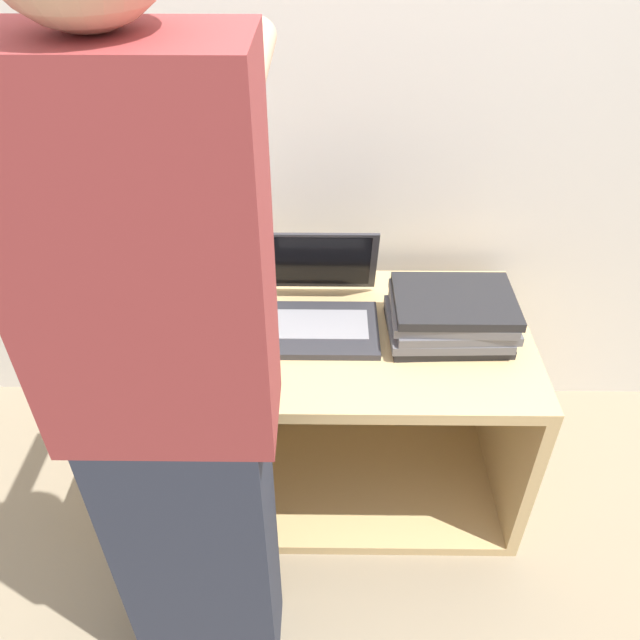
{
  "coord_description": "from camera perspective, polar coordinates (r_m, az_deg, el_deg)",
  "views": [
    {
      "loc": [
        0.01,
        -1.07,
        1.75
      ],
      "look_at": [
        0.0,
        0.23,
        0.74
      ],
      "focal_mm": 35.0,
      "sensor_mm": 36.0,
      "label": 1
    }
  ],
  "objects": [
    {
      "name": "laptop_stack_left",
      "position": [
        1.8,
        -11.61,
        0.66
      ],
      "size": [
        0.35,
        0.27,
        0.13
      ],
      "color": "#B7B7BC",
      "rests_on": "cart"
    },
    {
      "name": "laptop_stack_right",
      "position": [
        1.79,
        11.82,
        0.4
      ],
      "size": [
        0.35,
        0.26,
        0.13
      ],
      "color": "#232326",
      "rests_on": "cart"
    },
    {
      "name": "laptop_open",
      "position": [
        1.81,
        0.05,
        1.26
      ],
      "size": [
        0.33,
        0.33,
        0.25
      ],
      "color": "#333338",
      "rests_on": "cart"
    },
    {
      "name": "person",
      "position": [
        1.21,
        -13.46,
        -7.23
      ],
      "size": [
        0.4,
        0.54,
        1.8
      ],
      "color": "#2D3342",
      "rests_on": "ground_plane"
    },
    {
      "name": "inventory_tag",
      "position": [
        1.71,
        -12.26,
        1.22
      ],
      "size": [
        0.06,
        0.02,
        0.01
      ],
      "color": "red",
      "rests_on": "laptop_stack_left"
    },
    {
      "name": "ground_plane",
      "position": [
        2.06,
        -0.07,
        -20.64
      ],
      "size": [
        12.0,
        12.0,
        0.0
      ],
      "primitive_type": "plane",
      "color": "gray"
    },
    {
      "name": "cart",
      "position": [
        2.05,
        0.05,
        -6.71
      ],
      "size": [
        1.21,
        0.65,
        0.62
      ],
      "color": "tan",
      "rests_on": "ground_plane"
    },
    {
      "name": "wall_back",
      "position": [
        1.91,
        0.18,
        21.03
      ],
      "size": [
        8.0,
        0.05,
        2.4
      ],
      "color": "silver",
      "rests_on": "ground_plane"
    }
  ]
}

